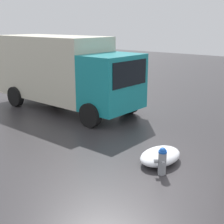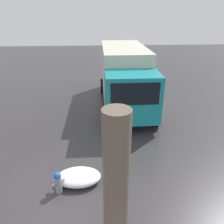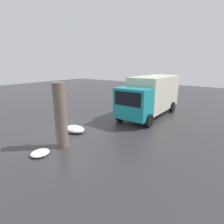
% 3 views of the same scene
% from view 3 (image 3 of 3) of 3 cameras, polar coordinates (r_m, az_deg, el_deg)
% --- Properties ---
extents(ground_plane, '(60.00, 60.00, 0.00)m').
position_cam_3_polar(ground_plane, '(11.42, -15.39, -6.23)').
color(ground_plane, '#333033').
extents(fire_hydrant, '(0.36, 0.36, 0.72)m').
position_cam_3_polar(fire_hydrant, '(11.30, -15.52, -4.48)').
color(fire_hydrant, gray).
rests_on(fire_hydrant, ground_plane).
extents(tree_trunk, '(0.90, 0.59, 3.27)m').
position_cam_3_polar(tree_trunk, '(8.94, -16.41, -1.16)').
color(tree_trunk, '#6B5B4C').
rests_on(tree_trunk, ground_plane).
extents(delivery_truck, '(6.99, 2.64, 3.15)m').
position_cam_3_polar(delivery_truck, '(14.52, 12.57, 5.56)').
color(delivery_truck, teal).
rests_on(delivery_truck, ground_plane).
extents(snow_pile_by_hydrant, '(0.87, 0.79, 0.21)m').
position_cam_3_polar(snow_pile_by_hydrant, '(8.99, -22.42, -12.25)').
color(snow_pile_by_hydrant, white).
rests_on(snow_pile_by_hydrant, ground_plane).
extents(snow_pile_curbside, '(0.92, 1.39, 0.38)m').
position_cam_3_polar(snow_pile_curbside, '(11.18, -12.08, -5.46)').
color(snow_pile_curbside, white).
rests_on(snow_pile_curbside, ground_plane).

